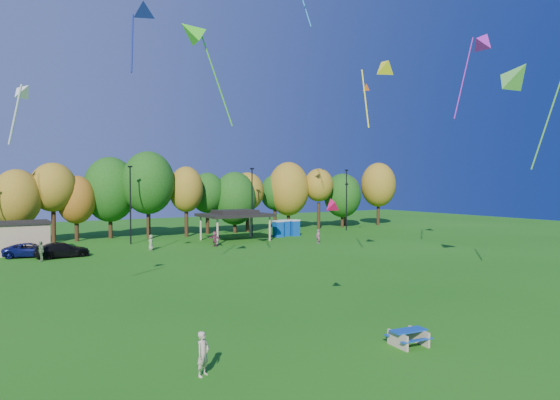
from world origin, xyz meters
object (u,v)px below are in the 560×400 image
porta_potties (286,228)px  car_c (31,250)px  car_d (62,250)px  kite_flyer (203,354)px  picnic_table (408,336)px

porta_potties → car_c: bearing=-174.8°
car_d → car_c: bearing=47.0°
kite_flyer → car_c: bearing=63.4°
porta_potties → kite_flyer: porta_potties is taller
porta_potties → car_c: size_ratio=0.77×
kite_flyer → picnic_table: bearing=-40.2°
porta_potties → kite_flyer: 48.08m
car_c → car_d: car_d is taller
porta_potties → kite_flyer: size_ratio=2.26×
car_d → kite_flyer: bearing=174.5°
porta_potties → car_d: (-28.19, -4.73, -0.38)m
kite_flyer → car_d: size_ratio=0.33×
picnic_table → kite_flyer: size_ratio=1.06×
porta_potties → picnic_table: (-19.11, -40.50, -0.69)m
porta_potties → picnic_table: bearing=-115.3°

